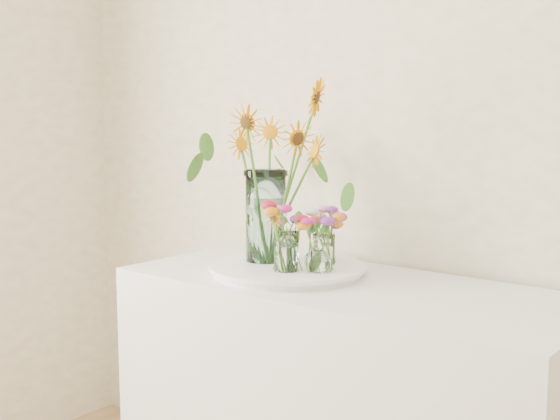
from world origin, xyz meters
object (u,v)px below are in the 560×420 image
at_px(small_vase_b, 317,253).
at_px(small_vase_c, 326,249).
at_px(mason_jar, 266,216).
at_px(tray, 287,270).
at_px(small_vase_a, 286,252).

xyz_separation_m(small_vase_b, small_vase_c, (-0.05, 0.11, -0.01)).
relative_size(mason_jar, small_vase_b, 2.53).
height_order(tray, small_vase_c, small_vase_c).
xyz_separation_m(tray, small_vase_b, (0.13, -0.02, 0.07)).
bearing_deg(small_vase_c, tray, -131.36).
distance_m(small_vase_b, small_vase_c, 0.12).
xyz_separation_m(tray, small_vase_a, (0.05, -0.07, 0.08)).
height_order(tray, small_vase_a, small_vase_a).
distance_m(mason_jar, small_vase_c, 0.22).
relative_size(tray, small_vase_b, 3.91).
relative_size(small_vase_a, small_vase_b, 1.07).
xyz_separation_m(mason_jar, small_vase_a, (0.15, -0.08, -0.09)).
distance_m(small_vase_a, small_vase_b, 0.09).
distance_m(tray, small_vase_b, 0.15).
height_order(small_vase_a, small_vase_c, small_vase_a).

